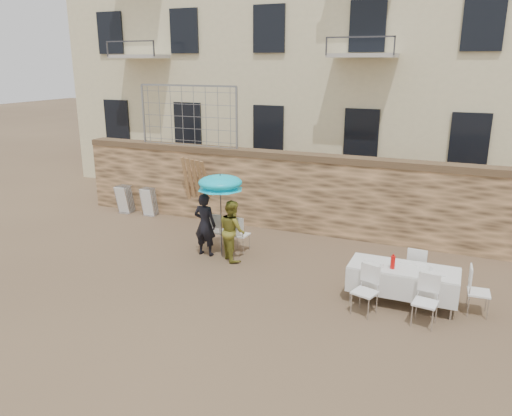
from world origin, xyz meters
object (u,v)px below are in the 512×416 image
at_px(table_chair_back, 417,268).
at_px(chair_stack_right, 151,201).
at_px(couple_chair_right, 240,234).
at_px(table_chair_front_left, 365,291).
at_px(table_chair_front_right, 425,302).
at_px(table_chair_side, 479,291).
at_px(woman_dress, 232,230).
at_px(soda_bottle, 393,262).
at_px(couple_chair_left, 216,230).
at_px(chair_stack_left, 128,198).
at_px(banquet_table, 404,269).
at_px(man_suit, 205,225).
at_px(umbrella, 220,185).

xyz_separation_m(table_chair_back, chair_stack_right, (-8.30, 2.31, -0.02)).
xyz_separation_m(couple_chair_right, table_chair_front_left, (3.58, -2.06, 0.00)).
bearing_deg(table_chair_front_right, table_chair_side, 50.76).
relative_size(woman_dress, table_chair_front_right, 1.56).
bearing_deg(soda_bottle, table_chair_side, 8.88).
bearing_deg(couple_chair_left, table_chair_front_right, 150.15).
relative_size(couple_chair_left, chair_stack_left, 1.04).
xyz_separation_m(woman_dress, couple_chair_right, (-0.05, 0.55, -0.27)).
height_order(table_chair_back, chair_stack_right, table_chair_back).
relative_size(banquet_table, soda_bottle, 8.08).
bearing_deg(chair_stack_right, man_suit, -36.05).
bearing_deg(table_chair_side, couple_chair_right, 74.00).
relative_size(banquet_table, table_chair_back, 2.19).
height_order(umbrella, table_chair_side, umbrella).
xyz_separation_m(couple_chair_right, table_chair_side, (5.58, -1.21, 0.00)).
xyz_separation_m(couple_chair_left, table_chair_front_right, (5.38, -2.06, 0.00)).
bearing_deg(umbrella, banquet_table, -10.90).
bearing_deg(table_chair_back, woman_dress, 4.81).
height_order(table_chair_front_right, chair_stack_right, table_chair_front_right).
relative_size(man_suit, couple_chair_left, 1.66).
bearing_deg(table_chair_side, banquet_table, 90.34).
xyz_separation_m(chair_stack_left, chair_stack_right, (0.90, 0.00, 0.00)).
xyz_separation_m(table_chair_front_right, table_chair_back, (-0.30, 1.55, 0.00)).
xyz_separation_m(couple_chair_left, chair_stack_left, (-4.12, 1.80, -0.02)).
bearing_deg(chair_stack_right, umbrella, -31.80).
bearing_deg(couple_chair_right, soda_bottle, 164.18).
relative_size(umbrella, soda_bottle, 7.44).
distance_m(man_suit, banquet_table, 4.94).
bearing_deg(table_chair_front_left, table_chair_back, 79.66).
height_order(table_chair_front_left, chair_stack_left, table_chair_front_left).
height_order(woman_dress, chair_stack_right, woman_dress).
xyz_separation_m(couple_chair_left, chair_stack_right, (-3.22, 1.80, -0.02)).
bearing_deg(banquet_table, woman_dress, 169.54).
height_order(soda_bottle, chair_stack_right, soda_bottle).
height_order(umbrella, table_chair_back, umbrella).
bearing_deg(couple_chair_left, couple_chair_right, 171.12).
bearing_deg(couple_chair_right, chair_stack_right, -20.24).
xyz_separation_m(man_suit, soda_bottle, (4.68, -0.91, 0.11)).
distance_m(couple_chair_right, chair_stack_right, 4.31).
height_order(banquet_table, soda_bottle, soda_bottle).
height_order(man_suit, table_chair_side, man_suit).
xyz_separation_m(banquet_table, chair_stack_left, (-9.00, 3.11, -0.27)).
relative_size(umbrella, table_chair_back, 2.01).
xyz_separation_m(table_chair_front_right, table_chair_side, (0.90, 0.85, 0.00)).
distance_m(table_chair_front_left, table_chair_side, 2.17).
height_order(man_suit, soda_bottle, man_suit).
relative_size(couple_chair_left, table_chair_front_left, 1.00).
bearing_deg(table_chair_back, banquet_table, 80.28).
relative_size(soda_bottle, table_chair_side, 0.27).
relative_size(man_suit, umbrella, 0.82).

